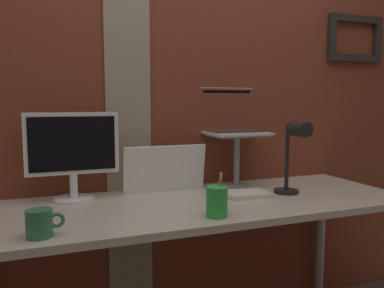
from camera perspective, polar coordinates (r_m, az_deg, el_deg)
name	(u,v)px	position (r m, az deg, el deg)	size (l,w,h in m)	color
brick_wall_back	(167,99)	(2.09, -3.66, 6.61)	(3.17, 0.15, 2.47)	brown
desk	(200,218)	(1.80, 1.16, -10.72)	(1.94, 0.69, 0.78)	beige
monitor	(73,149)	(1.83, -17.08, -0.70)	(0.41, 0.18, 0.40)	white
laptop_stand	(237,152)	(2.06, 6.56, -1.15)	(0.28, 0.22, 0.28)	gray
laptop	(231,121)	(2.11, 5.73, 3.38)	(0.31, 0.29, 0.25)	silver
whiteboard_panel	(165,169)	(1.94, -3.98, -3.63)	(0.42, 0.02, 0.23)	white
desk_lamp	(294,150)	(1.91, 14.68, -0.82)	(0.12, 0.20, 0.36)	black
pen_cup	(218,201)	(1.53, 3.76, -8.38)	(0.08, 0.08, 0.18)	green
coffee_mug	(40,223)	(1.41, -21.36, -10.75)	(0.13, 0.09, 0.09)	#33724C
paper_clutter_stack	(247,194)	(1.87, 8.07, -7.30)	(0.20, 0.14, 0.02)	silver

